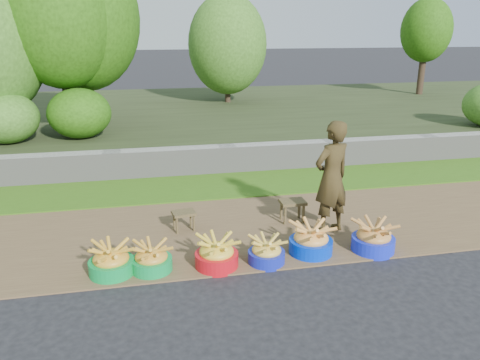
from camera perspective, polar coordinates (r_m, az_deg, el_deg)
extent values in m
plane|color=black|center=(5.78, 5.78, -10.86)|extent=(120.00, 120.00, 0.00)
cube|color=brown|center=(6.85, 2.67, -5.86)|extent=(80.00, 2.50, 0.02)
cube|color=#386615|center=(8.66, -0.60, -0.53)|extent=(80.00, 1.50, 0.04)
cube|color=gray|center=(9.39, -1.61, 2.57)|extent=(80.00, 0.35, 0.55)
cube|color=#2C381B|center=(14.13, -5.18, 7.68)|extent=(80.00, 10.00, 0.50)
cylinder|color=#2F2217|center=(18.24, 21.28, 12.35)|extent=(0.23, 0.23, 1.68)
ellipsoid|color=#295C0E|center=(18.18, 21.78, 16.60)|extent=(1.74, 1.74, 2.17)
cylinder|color=#2F2217|center=(15.23, -1.51, 11.45)|extent=(0.17, 0.17, 1.05)
ellipsoid|color=#3F7321|center=(15.13, -1.55, 16.18)|extent=(2.45, 2.45, 3.06)
cylinder|color=#2F2217|center=(11.64, -17.95, 10.18)|extent=(0.23, 0.23, 1.72)
ellipsoid|color=#295C0E|center=(11.55, -18.76, 18.17)|extent=(2.56, 2.56, 3.20)
cylinder|color=#2F2217|center=(11.21, -20.20, 9.82)|extent=(0.24, 0.24, 1.77)
ellipsoid|color=#295C0E|center=(11.12, -21.13, 17.97)|extent=(2.38, 2.38, 2.97)
ellipsoid|color=#295C0E|center=(10.70, -18.99, 7.70)|extent=(1.34, 1.34, 1.07)
ellipsoid|color=#3F7321|center=(10.79, -26.61, 6.78)|extent=(1.31, 1.31, 1.05)
cylinder|color=#07903C|center=(5.81, -15.36, -10.24)|extent=(0.53, 0.53, 0.19)
ellipsoid|color=gold|center=(5.74, -15.48, -8.93)|extent=(0.47, 0.47, 0.30)
cylinder|color=#08913F|center=(5.78, -10.70, -10.11)|extent=(0.49, 0.49, 0.18)
ellipsoid|color=gold|center=(5.72, -10.78, -8.90)|extent=(0.43, 0.43, 0.28)
cylinder|color=red|center=(5.78, -2.86, -9.72)|extent=(0.53, 0.53, 0.19)
ellipsoid|color=gold|center=(5.71, -2.89, -8.41)|extent=(0.46, 0.46, 0.30)
cylinder|color=#1320AF|center=(5.87, 3.24, -9.38)|extent=(0.46, 0.46, 0.16)
ellipsoid|color=gold|center=(5.81, 3.26, -8.26)|extent=(0.40, 0.40, 0.26)
cylinder|color=#002ED6|center=(6.15, 8.60, -8.04)|extent=(0.56, 0.56, 0.20)
ellipsoid|color=#EB9A44|center=(6.08, 8.67, -6.72)|extent=(0.49, 0.49, 0.32)
cylinder|color=#1426D8|center=(6.39, 15.89, -7.53)|extent=(0.55, 0.55, 0.20)
ellipsoid|color=#C2823B|center=(6.33, 16.01, -6.26)|extent=(0.49, 0.49, 0.32)
cube|color=#4F4225|center=(6.70, -6.88, -4.02)|extent=(0.35, 0.29, 0.04)
cylinder|color=#4F4225|center=(6.65, -7.68, -5.53)|extent=(0.03, 0.03, 0.24)
cylinder|color=#4F4225|center=(6.70, -5.64, -5.26)|extent=(0.03, 0.03, 0.24)
cylinder|color=#4F4225|center=(6.80, -8.01, -4.99)|extent=(0.03, 0.03, 0.24)
cylinder|color=#4F4225|center=(6.85, -6.02, -4.73)|extent=(0.03, 0.03, 0.24)
cube|color=#4F4225|center=(6.98, 6.44, -2.68)|extent=(0.37, 0.29, 0.04)
cylinder|color=#4F4225|center=(6.91, 5.52, -4.32)|extent=(0.04, 0.04, 0.28)
cylinder|color=#4F4225|center=(7.00, 7.74, -4.12)|extent=(0.04, 0.04, 0.28)
cylinder|color=#4F4225|center=(7.09, 5.06, -3.73)|extent=(0.04, 0.04, 0.28)
cylinder|color=#4F4225|center=(7.17, 7.23, -3.54)|extent=(0.04, 0.04, 0.28)
imported|color=black|center=(6.56, 11.09, 0.28)|extent=(0.68, 0.56, 1.60)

